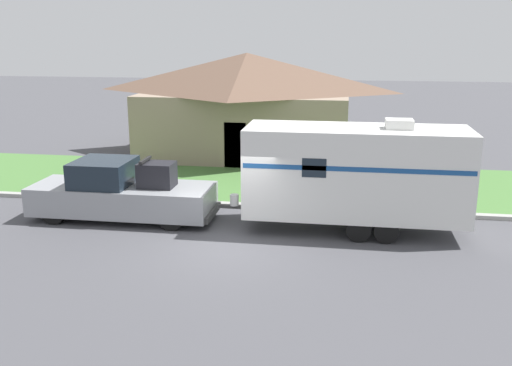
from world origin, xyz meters
name	(u,v)px	position (x,y,z in m)	size (l,w,h in m)	color
ground_plane	(229,245)	(0.00, 0.00, 0.00)	(120.00, 120.00, 0.00)	#47474C
curb_strip	(250,206)	(0.00, 3.75, 0.07)	(80.00, 0.30, 0.14)	#999993
lawn_strip	(265,181)	(0.00, 7.40, 0.01)	(80.00, 7.00, 0.03)	#477538
house_across_street	(247,103)	(-1.67, 12.80, 2.61)	(10.78, 6.94, 5.04)	gray
pickup_truck	(121,193)	(-4.00, 1.92, 0.87)	(6.08, 2.09, 2.06)	black
travel_trailer	(356,172)	(3.59, 1.92, 1.87)	(7.67, 2.30, 3.52)	black
mailbox	(401,179)	(5.22, 4.62, 1.04)	(0.48, 0.20, 1.35)	brown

